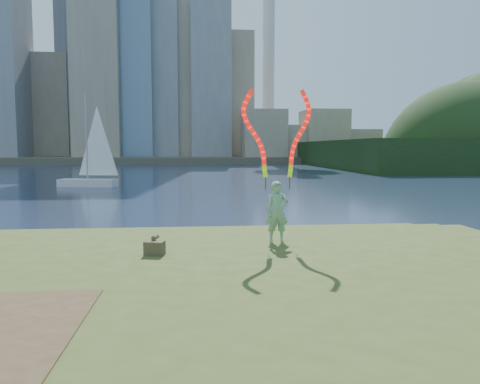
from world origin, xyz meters
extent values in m
plane|color=#18243C|center=(0.00, 0.00, 0.00)|extent=(320.00, 320.00, 0.00)
cube|color=#3B4B1B|center=(0.00, -2.50, 0.15)|extent=(20.00, 18.00, 0.30)
cube|color=#3B4B1B|center=(0.00, -2.20, 0.40)|extent=(17.00, 15.00, 0.30)
cube|color=#3B4B1B|center=(0.00, -2.00, 0.65)|extent=(14.00, 12.00, 0.30)
cube|color=#4D4838|center=(0.00, 95.00, 0.60)|extent=(320.00, 40.00, 1.20)
cylinder|color=silver|center=(18.00, 102.00, 30.20)|extent=(2.80, 2.80, 58.00)
imported|color=#156823|center=(2.69, 1.68, 1.51)|extent=(0.52, 0.35, 1.41)
cylinder|color=black|center=(2.42, 1.77, 2.16)|extent=(0.02, 0.02, 0.30)
cylinder|color=black|center=(2.99, 1.78, 2.16)|extent=(0.02, 0.02, 0.30)
cube|color=#494226|center=(-0.02, 0.65, 0.94)|extent=(0.44, 0.34, 0.28)
cylinder|color=#494226|center=(-0.02, 0.84, 1.13)|extent=(0.15, 0.28, 0.09)
cube|color=silver|center=(-7.45, 27.87, 0.26)|extent=(4.58, 2.31, 0.61)
cylinder|color=gray|center=(-7.45, 27.87, 3.68)|extent=(0.12, 0.12, 6.65)
camera|label=1|loc=(0.83, -8.85, 2.98)|focal=35.00mm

